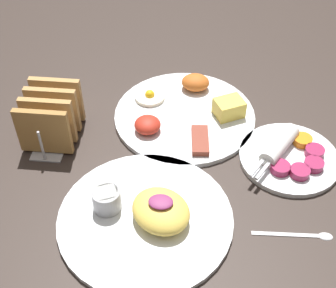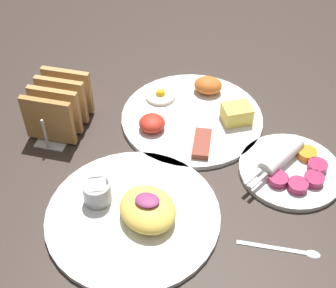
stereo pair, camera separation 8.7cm
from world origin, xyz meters
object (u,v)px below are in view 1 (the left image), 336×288
Objects in this scene: plate_foreground at (147,215)px; plate_breakfast at (186,113)px; toast_rack at (51,117)px; plate_condiments at (289,156)px.

plate_breakfast is at bearing 80.51° from plate_foreground.
plate_breakfast is 0.27m from toast_rack.
plate_condiments is at bearing -2.94° from toast_rack.
toast_rack is (-0.25, -0.08, 0.04)m from plate_breakfast.
toast_rack reaches higher than plate_breakfast.
plate_breakfast is at bearing 18.12° from toast_rack.
plate_foreground reaches higher than plate_breakfast.
plate_foreground reaches higher than plate_condiments.
plate_condiments is at bearing -27.81° from plate_breakfast.
plate_breakfast reaches higher than plate_condiments.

